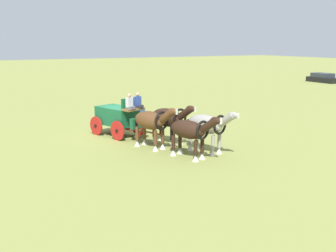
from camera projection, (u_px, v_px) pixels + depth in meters
The scene contains 8 objects.
ground_plane at pixel (118, 135), 23.78m from camera, with size 220.00×220.00×0.00m, color olive.
show_wagon at pixel (119, 117), 23.43m from camera, with size 5.39×2.53×2.65m.
draft_horse_rear_near at pixel (169, 119), 21.55m from camera, with size 3.06×1.56×2.25m.
draft_horse_rear_off at pixel (151, 122), 20.62m from camera, with size 2.95×1.49×2.27m.
draft_horse_lead_near at pixel (207, 126), 19.79m from camera, with size 3.01×1.51×2.24m.
draft_horse_lead_off at pixel (190, 131), 18.88m from camera, with size 2.98×1.44×2.17m.
parked_vehicle_a at pixel (323, 78), 55.12m from camera, with size 4.57×2.10×1.25m.
sponsor_banner at pixel (136, 112), 28.28m from camera, with size 3.20×0.06×1.10m, color #1959B2.
Camera 1 is at (21.71, -8.61, 5.40)m, focal length 43.02 mm.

